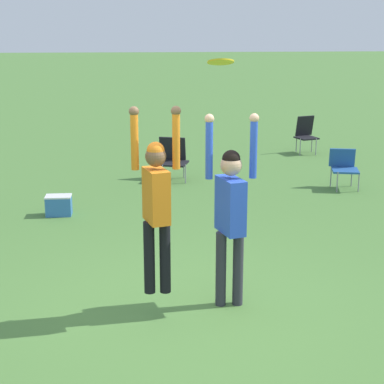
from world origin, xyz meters
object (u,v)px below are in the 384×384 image
(person_jumping, at_px, (156,198))
(frisbee, at_px, (221,62))
(cooler_box, at_px, (59,205))
(camping_chair_1, at_px, (344,166))
(camping_chair_3, at_px, (173,157))
(person_defending, at_px, (230,206))
(camping_chair_0, at_px, (306,132))

(person_jumping, relative_size, frisbee, 7.53)
(person_jumping, relative_size, cooler_box, 4.77)
(frisbee, relative_size, camping_chair_1, 0.36)
(frisbee, relative_size, camping_chair_3, 0.31)
(person_defending, xyz_separation_m, cooler_box, (-2.36, 3.70, -1.01))
(camping_chair_0, relative_size, camping_chair_3, 1.05)
(person_jumping, distance_m, camping_chair_0, 9.59)
(person_defending, bearing_deg, camping_chair_0, 144.01)
(camping_chair_3, bearing_deg, person_defending, 109.91)
(person_jumping, xyz_separation_m, camping_chair_3, (0.50, 6.26, -0.89))
(person_defending, distance_m, cooler_box, 4.50)
(camping_chair_0, relative_size, camping_chair_1, 1.19)
(frisbee, relative_size, cooler_box, 0.63)
(camping_chair_0, bearing_deg, camping_chair_3, 17.26)
(person_jumping, xyz_separation_m, person_defending, (0.82, 0.24, -0.18))
(frisbee, xyz_separation_m, camping_chair_3, (-0.15, 6.31, -2.29))
(frisbee, xyz_separation_m, camping_chair_1, (3.10, 5.36, -2.32))
(camping_chair_3, bearing_deg, frisbee, 108.29)
(person_jumping, relative_size, camping_chair_3, 2.37)
(cooler_box, bearing_deg, frisbee, -61.19)
(person_defending, relative_size, frisbee, 8.16)
(camping_chair_0, bearing_deg, person_defending, 51.37)
(person_defending, distance_m, camping_chair_1, 5.91)
(camping_chair_1, relative_size, camping_chair_3, 0.88)
(cooler_box, bearing_deg, camping_chair_1, 14.51)
(camping_chair_1, bearing_deg, cooler_box, 25.96)
(frisbee, height_order, camping_chair_3, frisbee)
(camping_chair_1, bearing_deg, camping_chair_3, -4.89)
(person_jumping, bearing_deg, camping_chair_1, -51.47)
(frisbee, relative_size, camping_chair_0, 0.30)
(person_defending, distance_m, camping_chair_3, 6.07)
(person_jumping, distance_m, camping_chair_3, 6.34)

